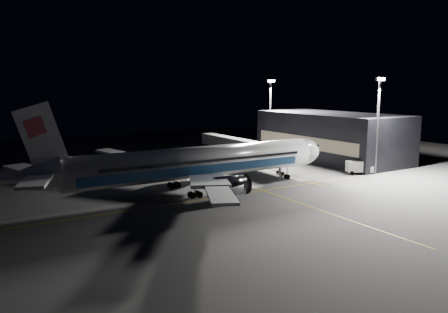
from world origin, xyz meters
TOP-DOWN VIEW (x-y plane):
  - ground at (0.00, 0.00)m, footprint 200.00×200.00m
  - guide_line_main at (10.00, 0.00)m, footprint 0.25×80.00m
  - guide_line_cross at (0.00, -6.00)m, footprint 70.00×0.25m
  - guide_line_side at (22.00, 10.00)m, footprint 0.25×40.00m
  - airliner at (-1.08, 0.00)m, footprint 61.48×54.22m
  - terminal at (45.98, 14.00)m, footprint 18.12×40.00m
  - jet_bridge at (22.00, 18.06)m, footprint 3.60×34.40m
  - floodlight_mast_north at (40.00, 31.99)m, footprint 2.40×0.68m
  - floodlight_mast_south at (40.00, -6.01)m, footprint 2.40×0.67m
  - service_truck at (37.00, -4.18)m, footprint 5.99×4.30m
  - baggage_tug at (2.27, 13.12)m, footprint 3.07×2.74m
  - safety_cone_a at (-7.43, 14.00)m, footprint 0.39×0.39m
  - safety_cone_b at (3.66, 7.95)m, footprint 0.40×0.40m
  - safety_cone_c at (-6.79, 5.04)m, footprint 0.45×0.45m

SIDE VIEW (x-z plane):
  - ground at x=0.00m, z-range 0.00..0.00m
  - guide_line_main at x=10.00m, z-range 0.00..0.01m
  - guide_line_cross at x=0.00m, z-range 0.00..0.01m
  - guide_line_side at x=22.00m, z-range 0.00..0.01m
  - safety_cone_a at x=-7.43m, z-range 0.00..0.58m
  - safety_cone_b at x=3.66m, z-range 0.00..0.60m
  - safety_cone_c at x=-6.79m, z-range 0.00..0.67m
  - baggage_tug at x=2.27m, z-range -0.07..1.79m
  - service_truck at x=37.00m, z-range 0.10..2.96m
  - jet_bridge at x=22.00m, z-range 1.43..7.73m
  - airliner at x=-1.08m, z-range -3.16..13.48m
  - terminal at x=45.98m, z-range 0.00..12.00m
  - floodlight_mast_north at x=40.00m, z-range 2.02..22.72m
  - floodlight_mast_south at x=40.00m, z-range 2.02..22.72m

